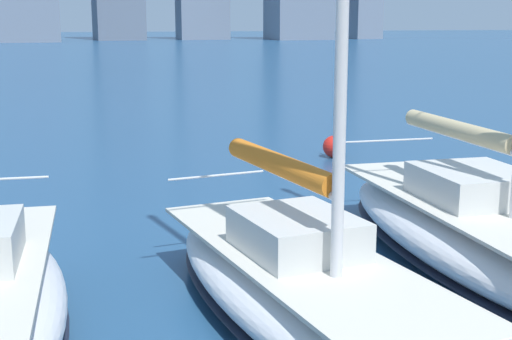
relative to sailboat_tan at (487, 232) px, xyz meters
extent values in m
ellipsoid|color=white|center=(0.00, 0.04, -0.13)|extent=(3.72, 9.56, 1.06)
ellipsoid|color=black|center=(0.00, 0.04, -0.42)|extent=(3.74, 9.61, 0.10)
cube|color=beige|center=(0.00, 0.04, 0.43)|extent=(3.10, 8.40, 0.06)
cube|color=silver|center=(-0.05, -0.52, 0.74)|extent=(1.92, 2.20, 0.55)
cylinder|color=silver|center=(-0.11, -1.22, 1.51)|extent=(0.47, 3.92, 0.12)
cylinder|color=#C6B284|center=(-0.11, -1.22, 1.63)|extent=(0.64, 3.62, 0.32)
cylinder|color=silver|center=(-0.37, -4.15, 0.95)|extent=(2.17, 0.23, 0.04)
ellipsoid|color=white|center=(3.91, 1.36, -0.18)|extent=(3.17, 8.39, 0.95)
ellipsoid|color=black|center=(3.91, 1.36, -0.45)|extent=(3.19, 8.43, 0.10)
cube|color=beige|center=(3.91, 1.36, 0.32)|extent=(2.64, 7.37, 0.06)
cube|color=silver|center=(3.95, 0.87, 0.63)|extent=(1.63, 1.93, 0.55)
cylinder|color=silver|center=(4.00, 0.26, 1.40)|extent=(0.41, 3.44, 0.12)
cylinder|color=orange|center=(4.00, 0.26, 1.52)|extent=(0.59, 3.19, 0.32)
cylinder|color=silver|center=(4.22, -2.32, 0.84)|extent=(1.85, 0.20, 0.04)
sphere|color=red|center=(-1.98, -10.36, -0.31)|extent=(0.70, 0.70, 0.70)
cylinder|color=black|center=(-1.98, -10.36, 0.39)|extent=(0.06, 0.06, 0.70)
camera|label=1|loc=(7.74, 9.93, 3.60)|focal=50.00mm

